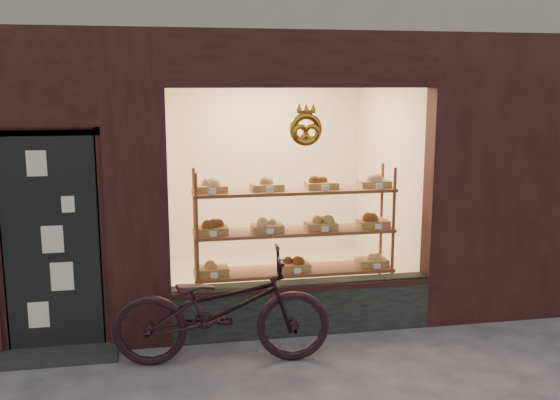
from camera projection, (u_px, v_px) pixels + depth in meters
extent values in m
cube|color=black|center=(302.00, 307.00, 6.55)|extent=(2.70, 0.25, 0.55)
cube|color=black|center=(52.00, 244.00, 5.89)|extent=(0.90, 0.04, 2.15)
cube|color=black|center=(56.00, 356.00, 5.93)|extent=(1.15, 0.35, 0.08)
torus|color=#C47F20|center=(306.00, 129.00, 6.10)|extent=(0.33, 0.07, 0.33)
cube|color=brown|center=(294.00, 313.00, 7.00)|extent=(2.20, 0.45, 0.04)
cube|color=brown|center=(294.00, 271.00, 6.91)|extent=(2.20, 0.45, 0.03)
cube|color=brown|center=(294.00, 231.00, 6.83)|extent=(2.20, 0.45, 0.04)
cube|color=brown|center=(294.00, 191.00, 6.74)|extent=(2.20, 0.45, 0.04)
cylinder|color=brown|center=(197.00, 254.00, 6.47)|extent=(0.04, 0.04, 1.70)
cylinder|color=brown|center=(393.00, 244.00, 6.86)|extent=(0.04, 0.04, 1.70)
cylinder|color=brown|center=(195.00, 244.00, 6.85)|extent=(0.04, 0.04, 1.70)
cylinder|color=brown|center=(381.00, 236.00, 7.24)|extent=(0.04, 0.04, 1.70)
cube|color=#9F6638|center=(213.00, 270.00, 6.74)|extent=(0.34, 0.24, 0.07)
sphere|color=#AA7837|center=(213.00, 263.00, 6.72)|extent=(0.11, 0.11, 0.11)
cube|color=white|center=(214.00, 275.00, 6.56)|extent=(0.07, 0.01, 0.05)
cube|color=#9F6638|center=(294.00, 266.00, 6.90)|extent=(0.34, 0.24, 0.07)
sphere|color=brown|center=(294.00, 259.00, 6.89)|extent=(0.11, 0.11, 0.11)
cube|color=white|center=(298.00, 271.00, 6.72)|extent=(0.07, 0.01, 0.05)
cube|color=#9F6638|center=(372.00, 262.00, 7.06)|extent=(0.34, 0.24, 0.07)
sphere|color=#E2B76A|center=(372.00, 254.00, 7.05)|extent=(0.11, 0.11, 0.11)
cube|color=white|center=(377.00, 266.00, 6.89)|extent=(0.08, 0.01, 0.05)
cube|color=#9F6638|center=(212.00, 230.00, 6.65)|extent=(0.34, 0.24, 0.07)
sphere|color=brown|center=(212.00, 222.00, 6.64)|extent=(0.11, 0.11, 0.11)
cube|color=white|center=(213.00, 234.00, 6.48)|extent=(0.07, 0.01, 0.06)
cube|color=#9F6638|center=(267.00, 228.00, 6.76)|extent=(0.34, 0.24, 0.07)
sphere|color=#E2B76A|center=(267.00, 220.00, 6.75)|extent=(0.11, 0.11, 0.11)
cube|color=white|center=(270.00, 231.00, 6.58)|extent=(0.08, 0.01, 0.06)
cube|color=#9F6638|center=(321.00, 225.00, 6.87)|extent=(0.34, 0.24, 0.07)
sphere|color=#AA7837|center=(321.00, 218.00, 6.86)|extent=(0.11, 0.11, 0.11)
cube|color=white|center=(325.00, 229.00, 6.69)|extent=(0.07, 0.01, 0.06)
cube|color=#9F6638|center=(373.00, 223.00, 6.98)|extent=(0.34, 0.24, 0.07)
sphere|color=brown|center=(373.00, 216.00, 6.97)|extent=(0.11, 0.11, 0.11)
cube|color=white|center=(378.00, 227.00, 6.80)|extent=(0.08, 0.01, 0.06)
cube|color=#9F6638|center=(211.00, 188.00, 6.57)|extent=(0.34, 0.24, 0.07)
sphere|color=#E2B76A|center=(211.00, 180.00, 6.56)|extent=(0.11, 0.11, 0.11)
cube|color=white|center=(212.00, 191.00, 6.39)|extent=(0.07, 0.01, 0.06)
cube|color=#9F6638|center=(267.00, 187.00, 6.68)|extent=(0.34, 0.24, 0.07)
sphere|color=#AA7837|center=(267.00, 179.00, 6.66)|extent=(0.11, 0.11, 0.11)
cube|color=white|center=(270.00, 190.00, 6.50)|extent=(0.08, 0.01, 0.06)
cube|color=#9F6638|center=(321.00, 185.00, 6.79)|extent=(0.34, 0.24, 0.07)
sphere|color=brown|center=(321.00, 177.00, 6.77)|extent=(0.11, 0.11, 0.11)
cube|color=white|center=(326.00, 188.00, 6.61)|extent=(0.07, 0.01, 0.06)
cube|color=#9F6638|center=(374.00, 183.00, 6.90)|extent=(0.34, 0.24, 0.07)
sphere|color=#E2B76A|center=(374.00, 176.00, 6.88)|extent=(0.11, 0.11, 0.11)
cube|color=white|center=(380.00, 186.00, 6.72)|extent=(0.08, 0.01, 0.06)
imported|color=black|center=(222.00, 308.00, 5.80)|extent=(2.08, 0.90, 1.06)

